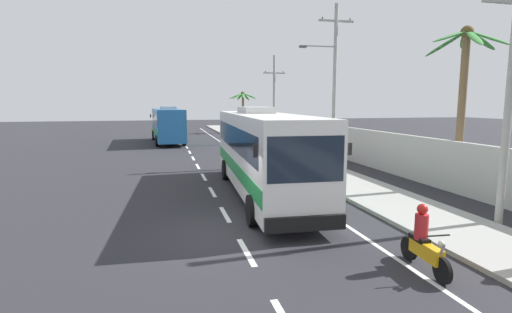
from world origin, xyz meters
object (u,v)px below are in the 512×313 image
(utility_pole_nearest, at_px, (510,95))
(utility_pole_mid, at_px, (333,80))
(utility_pole_far, at_px, (274,98))
(pedestrian_midwalk, at_px, (328,151))
(pedestrian_far_walk, at_px, (266,140))
(coach_bus_foreground, at_px, (262,150))
(coach_bus_far_lane, at_px, (168,124))
(motorcycle_beside_bus, at_px, (424,244))
(palm_nearest, at_px, (464,79))
(palm_second, at_px, (243,102))
(motorcycle_trailing, at_px, (250,153))

(utility_pole_nearest, height_order, utility_pole_mid, utility_pole_mid)
(utility_pole_nearest, distance_m, utility_pole_far, 26.69)
(pedestrian_midwalk, height_order, pedestrian_far_walk, pedestrian_midwalk)
(coach_bus_foreground, relative_size, coach_bus_far_lane, 1.15)
(coach_bus_far_lane, height_order, motorcycle_beside_bus, coach_bus_far_lane)
(pedestrian_midwalk, relative_size, palm_nearest, 0.25)
(coach_bus_foreground, xyz_separation_m, palm_second, (6.45, 35.00, 2.08))
(coach_bus_far_lane, xyz_separation_m, pedestrian_midwalk, (9.16, -18.32, -0.81))
(coach_bus_foreground, xyz_separation_m, palm_nearest, (8.94, -1.35, 3.07))
(motorcycle_beside_bus, relative_size, motorcycle_trailing, 1.00)
(coach_bus_foreground, relative_size, utility_pole_far, 1.45)
(coach_bus_far_lane, height_order, motorcycle_trailing, coach_bus_far_lane)
(motorcycle_trailing, distance_m, palm_second, 26.75)
(coach_bus_foreground, bearing_deg, pedestrian_far_walk, 74.10)
(utility_pole_nearest, relative_size, utility_pole_mid, 0.79)
(coach_bus_far_lane, height_order, palm_nearest, palm_nearest)
(motorcycle_trailing, height_order, utility_pole_far, utility_pole_far)
(coach_bus_foreground, relative_size, pedestrian_midwalk, 6.81)
(utility_pole_far, relative_size, palm_nearest, 1.16)
(pedestrian_far_walk, bearing_deg, palm_nearest, -72.68)
(motorcycle_trailing, relative_size, utility_pole_nearest, 0.24)
(pedestrian_midwalk, height_order, utility_pole_nearest, utility_pole_nearest)
(coach_bus_foreground, xyz_separation_m, utility_pole_far, (6.57, 20.61, 2.45))
(coach_bus_foreground, height_order, motorcycle_trailing, coach_bus_foreground)
(palm_nearest, bearing_deg, pedestrian_midwalk, 117.35)
(motorcycle_beside_bus, relative_size, pedestrian_far_walk, 1.24)
(utility_pole_far, bearing_deg, palm_nearest, -83.81)
(motorcycle_trailing, xyz_separation_m, pedestrian_far_walk, (2.62, 5.56, 0.30))
(coach_bus_foreground, bearing_deg, coach_bus_far_lane, 98.81)
(utility_pole_nearest, bearing_deg, motorcycle_trailing, 108.36)
(motorcycle_trailing, height_order, utility_pole_nearest, utility_pole_nearest)
(motorcycle_beside_bus, relative_size, pedestrian_midwalk, 1.08)
(utility_pole_nearest, distance_m, palm_second, 41.09)
(utility_pole_mid, bearing_deg, pedestrian_far_walk, 109.15)
(utility_pole_nearest, relative_size, utility_pole_far, 0.94)
(palm_nearest, distance_m, palm_second, 36.44)
(pedestrian_far_walk, distance_m, utility_pole_nearest, 20.97)
(motorcycle_beside_bus, xyz_separation_m, palm_nearest, (7.11, 7.12, 4.40))
(motorcycle_trailing, bearing_deg, coach_bus_foreground, -99.57)
(pedestrian_far_walk, distance_m, palm_second, 20.87)
(motorcycle_beside_bus, relative_size, utility_pole_nearest, 0.24)
(palm_nearest, xyz_separation_m, palm_second, (-2.50, 36.35, -0.99))
(pedestrian_far_walk, distance_m, palm_nearest, 17.05)
(motorcycle_trailing, distance_m, palm_nearest, 13.42)
(motorcycle_trailing, xyz_separation_m, utility_pole_far, (5.06, 11.68, 3.78))
(motorcycle_beside_bus, height_order, palm_nearest, palm_nearest)
(utility_pole_nearest, bearing_deg, pedestrian_far_walk, 96.55)
(coach_bus_foreground, distance_m, motorcycle_trailing, 9.15)
(pedestrian_far_walk, bearing_deg, pedestrian_midwalk, -81.09)
(coach_bus_far_lane, bearing_deg, motorcycle_beside_bus, -80.28)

